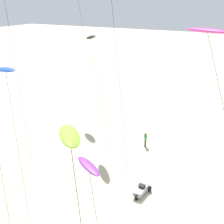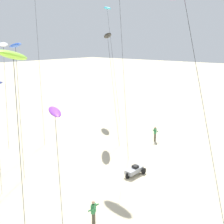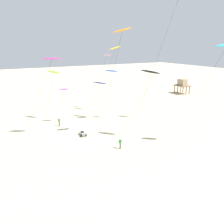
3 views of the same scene
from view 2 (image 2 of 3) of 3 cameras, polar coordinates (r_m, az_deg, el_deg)
name	(u,v)px [view 2 (image 2 of 3)]	position (r m, az deg, el deg)	size (l,w,h in m)	color
ground_plane	(127,181)	(22.85, 3.06, -13.89)	(260.00, 260.00, 0.00)	beige
kite_cyan	(107,9)	(43.04, -0.97, 20.41)	(5.08, 7.01, 15.93)	#33BFE0
kite_purple	(55,113)	(15.53, -11.64, -0.12)	(2.11, 3.00, 7.21)	purple
kite_blue	(15,46)	(24.27, -19.19, 12.62)	(2.20, 3.52, 10.79)	blue
kite_black	(108,36)	(32.32, -0.89, 15.27)	(4.15, 5.34, 11.87)	black
kite_white	(3,45)	(33.25, -21.38, 12.67)	(3.62, 4.85, 10.85)	white
kite_lime	(13,56)	(12.62, -19.58, 10.69)	(2.76, 3.24, 10.63)	#8CD833
kite_flyer_nearest	(93,212)	(17.62, -3.81, -19.84)	(0.67, 0.65, 1.67)	#4C4738
kite_flyer_middle	(155,134)	(31.21, 8.81, -4.38)	(0.63, 0.60, 1.67)	#4C4738
beach_buggy	(134,170)	(23.60, 4.62, -11.79)	(2.07, 1.05, 0.82)	gray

